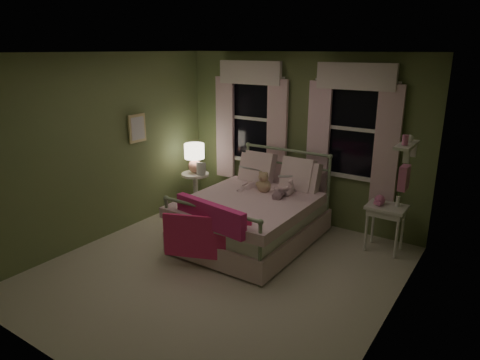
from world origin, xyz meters
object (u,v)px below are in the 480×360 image
Objects in this scene: bed at (254,216)px; nightstand_right at (386,213)px; table_lamp at (194,155)px; child_right at (287,173)px; teddy_bear at (264,183)px; child_left at (253,167)px; nightstand_left at (195,186)px.

bed is 1.79m from nightstand_right.
bed reaches higher than table_lamp.
child_right is (0.28, 0.42, 0.58)m from bed.
teddy_bear is 0.50× the size of nightstand_right.
child_left is at bearing 123.60° from bed.
bed is 4.15× the size of table_lamp.
bed is at bearing -18.54° from table_lamp.
nightstand_left is 1.02× the size of nightstand_right.
child_left reaches higher than teddy_bear.
table_lamp reaches higher than nightstand_right.
nightstand_left is at bearing 0.00° from table_lamp.
nightstand_right is (1.35, 0.30, -0.41)m from child_right.
nightstand_left is 3.11m from nightstand_right.
child_right reaches higher than table_lamp.
table_lamp is at bearing 161.46° from bed.
child_left is at bearing 150.50° from teddy_bear.
bed is at bearing 127.58° from child_left.
bed is at bearing -90.00° from teddy_bear.
child_left is at bearing -3.08° from child_right.
teddy_bear is 1.53m from nightstand_left.
teddy_bear is at bearing 26.42° from child_right.
child_left is at bearing -171.13° from nightstand_right.
nightstand_left and nightstand_right have the same top height.
bed is at bearing 53.32° from child_right.
child_left is 1.21× the size of nightstand_right.
nightstand_left is (-1.47, 0.23, -0.37)m from teddy_bear.
nightstand_right is at bearing -167.15° from child_left.
bed reaches higher than teddy_bear.
child_right reaches higher than teddy_bear.
table_lamp is (-1.75, 0.07, -0.01)m from child_right.
table_lamp is (-1.47, 0.23, 0.16)m from teddy_bear.
table_lamp is at bearing 180.00° from nightstand_left.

